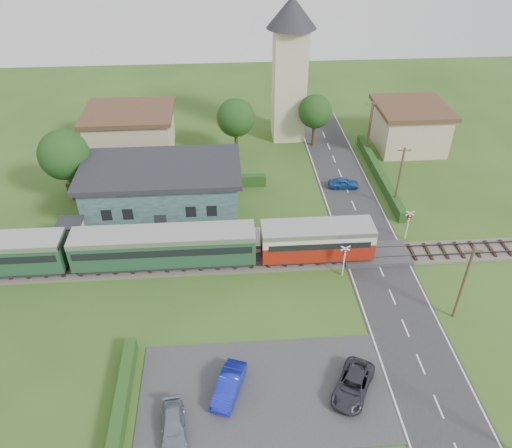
{
  "coord_description": "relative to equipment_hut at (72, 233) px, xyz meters",
  "views": [
    {
      "loc": [
        -3.6,
        -33.11,
        29.24
      ],
      "look_at": [
        -0.93,
        4.0,
        2.79
      ],
      "focal_mm": 35.0,
      "sensor_mm": 36.0,
      "label": 1
    }
  ],
  "objects": [
    {
      "name": "tree_c",
      "position": [
        26.0,
        19.8,
        2.91
      ],
      "size": [
        4.2,
        4.2,
        6.78
      ],
      "color": "#332316",
      "rests_on": "ground"
    },
    {
      "name": "platform",
      "position": [
        8.0,
        0.0,
        -1.52
      ],
      "size": [
        30.0,
        3.0,
        0.45
      ],
      "primitive_type": "cube",
      "color": "gray",
      "rests_on": "ground"
    },
    {
      "name": "road",
      "position": [
        28.0,
        -5.2,
        -1.72
      ],
      "size": [
        6.0,
        70.0,
        0.05
      ],
      "primitive_type": "cube",
      "color": "#28282B",
      "rests_on": "ground"
    },
    {
      "name": "streetlamp_west",
      "position": [
        -4.0,
        14.8,
        1.29
      ],
      "size": [
        0.3,
        0.3,
        5.15
      ],
      "color": "#3F3F47",
      "rests_on": "ground"
    },
    {
      "name": "utility_pole_b",
      "position": [
        32.2,
        -11.2,
        1.88
      ],
      "size": [
        1.4,
        0.22,
        7.0
      ],
      "color": "#473321",
      "rests_on": "ground"
    },
    {
      "name": "station_building",
      "position": [
        8.0,
        5.79,
        0.95
      ],
      "size": [
        16.0,
        9.0,
        5.3
      ],
      "color": "#293C41",
      "rests_on": "ground"
    },
    {
      "name": "hedge_roadside",
      "position": [
        32.2,
        10.8,
        -1.15
      ],
      "size": [
        0.8,
        18.0,
        1.2
      ],
      "primitive_type": "cube",
      "color": "#193814",
      "rests_on": "ground"
    },
    {
      "name": "pedestrian_far",
      "position": [
        4.0,
        -0.07,
        -0.55
      ],
      "size": [
        0.6,
        0.75,
        1.49
      ],
      "primitive_type": "imported",
      "rotation": [
        0.0,
        0.0,
        1.52
      ],
      "color": "gray",
      "rests_on": "platform"
    },
    {
      "name": "hedge_carpark",
      "position": [
        7.0,
        -17.2,
        -1.15
      ],
      "size": [
        0.8,
        9.0,
        1.2
      ],
      "primitive_type": "cube",
      "color": "#193814",
      "rests_on": "ground"
    },
    {
      "name": "equipment_hut",
      "position": [
        0.0,
        0.0,
        0.0
      ],
      "size": [
        2.3,
        2.3,
        2.55
      ],
      "color": "#C1BB93",
      "rests_on": "platform"
    },
    {
      "name": "pedestrian_near",
      "position": [
        15.17,
        -0.2,
        -0.53
      ],
      "size": [
        0.57,
        0.38,
        1.53
      ],
      "primitive_type": "imported",
      "rotation": [
        0.0,
        0.0,
        3.17
      ],
      "color": "gray",
      "rests_on": "platform"
    },
    {
      "name": "church_tower",
      "position": [
        23.0,
        22.8,
        8.48
      ],
      "size": [
        6.0,
        6.0,
        17.6
      ],
      "color": "#C1BB93",
      "rests_on": "ground"
    },
    {
      "name": "car_park_dark",
      "position": [
        22.5,
        -17.59,
        -1.04
      ],
      "size": [
        4.06,
        4.98,
        1.26
      ],
      "primitive_type": "imported",
      "rotation": [
        0.0,
        0.0,
        -0.52
      ],
      "color": "#2C2B36",
      "rests_on": "car_park"
    },
    {
      "name": "car_on_road",
      "position": [
        27.65,
        9.06,
        -1.13
      ],
      "size": [
        3.44,
        1.58,
        1.14
      ],
      "primitive_type": "imported",
      "rotation": [
        0.0,
        0.0,
        1.5
      ],
      "color": "#1A4693",
      "rests_on": "road"
    },
    {
      "name": "house_east",
      "position": [
        38.0,
        18.8,
        1.05
      ],
      "size": [
        8.8,
        8.8,
        5.5
      ],
      "color": "tan",
      "rests_on": "ground"
    },
    {
      "name": "car_park_silver",
      "position": [
        10.5,
        -19.7,
        -1.12
      ],
      "size": [
        1.9,
        3.91,
        1.09
      ],
      "primitive_type": "imported",
      "rotation": [
        0.0,
        0.0,
        0.1
      ],
      "color": "gray",
      "rests_on": "car_park"
    },
    {
      "name": "railway_track",
      "position": [
        18.0,
        -3.2,
        -1.64
      ],
      "size": [
        76.0,
        3.2,
        0.49
      ],
      "color": "#4C443D",
      "rests_on": "ground"
    },
    {
      "name": "hedge_station",
      "position": [
        8.0,
        10.3,
        -1.1
      ],
      "size": [
        22.0,
        0.8,
        1.3
      ],
      "primitive_type": "cube",
      "color": "#193814",
      "rests_on": "ground"
    },
    {
      "name": "car_park",
      "position": [
        16.5,
        -17.2,
        -1.71
      ],
      "size": [
        17.0,
        9.0,
        0.08
      ],
      "primitive_type": "cube",
      "color": "#333335",
      "rests_on": "ground"
    },
    {
      "name": "crossing_signal_near",
      "position": [
        24.4,
        -5.61,
        0.39
      ],
      "size": [
        0.84,
        0.28,
        3.28
      ],
      "color": "silver",
      "rests_on": "ground"
    },
    {
      "name": "crossing_signal_far",
      "position": [
        31.6,
        -0.81,
        0.39
      ],
      "size": [
        0.84,
        0.28,
        3.28
      ],
      "color": "silver",
      "rests_on": "ground"
    },
    {
      "name": "tree_b",
      "position": [
        16.0,
        17.8,
        3.27
      ],
      "size": [
        4.6,
        4.6,
        7.34
      ],
      "color": "#332316",
      "rests_on": "ground"
    },
    {
      "name": "crossing_deck",
      "position": [
        28.0,
        -3.2,
        -1.52
      ],
      "size": [
        6.2,
        3.4,
        0.45
      ],
      "primitive_type": "cube",
      "color": "#333335",
      "rests_on": "ground"
    },
    {
      "name": "utility_pole_d",
      "position": [
        32.2,
        16.8,
        1.88
      ],
      "size": [
        1.4,
        0.22,
        7.0
      ],
      "color": "#473321",
      "rests_on": "ground"
    },
    {
      "name": "ground",
      "position": [
        18.0,
        -5.2,
        -1.75
      ],
      "size": [
        120.0,
        120.0,
        0.0
      ],
      "primitive_type": "plane",
      "color": "#2D4C19"
    },
    {
      "name": "car_park_blue",
      "position": [
        14.08,
        -17.06,
        -0.99
      ],
      "size": [
        2.71,
        4.33,
        1.35
      ],
      "primitive_type": "imported",
      "rotation": [
        0.0,
        0.0,
        -0.34
      ],
      "color": "#131EAA",
      "rests_on": "car_park"
    },
    {
      "name": "tree_a",
      "position": [
        -2.0,
        8.8,
        3.63
      ],
      "size": [
        5.2,
        5.2,
        8.0
      ],
      "color": "#332316",
      "rests_on": "ground"
    },
    {
      "name": "streetlamp_east",
      "position": [
        34.0,
        21.8,
        1.29
      ],
      "size": [
        0.3,
        0.3,
        5.15
      ],
      "color": "#3F3F47",
      "rests_on": "ground"
    },
    {
      "name": "utility_pole_c",
      "position": [
        32.2,
        4.8,
        1.88
      ],
      "size": [
        1.4,
        0.22,
        7.0
      ],
      "color": "#473321",
      "rests_on": "ground"
    },
    {
      "name": "house_west",
      "position": [
        3.0,
        19.8,
        1.04
      ],
      "size": [
        10.8,
        8.8,
        5.5
      ],
      "color": "tan",
      "rests_on": "ground"
    },
    {
      "name": "train",
      "position": [
        5.64,
        -3.2,
        0.43
      ],
      "size": [
        43.2,
        2.9,
        3.4
      ],
      "color": "#232328",
      "rests_on": "ground"
    }
  ]
}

